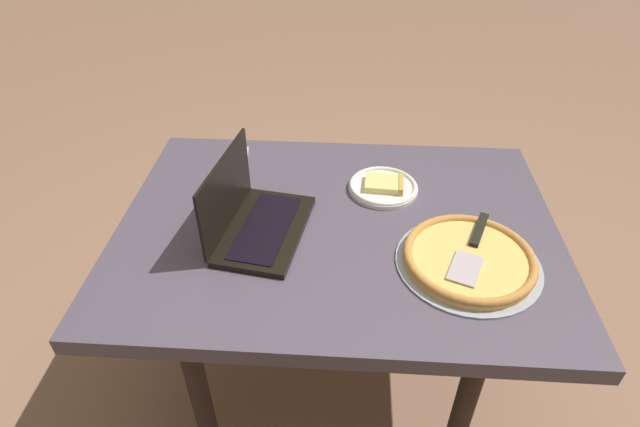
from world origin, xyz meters
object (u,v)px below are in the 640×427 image
laptop (252,217)px  table_knife (244,169)px  pizza_tray (469,259)px  dining_table (337,242)px  pizza_plate (384,186)px

laptop → table_knife: laptop is taller
table_knife → pizza_tray: bearing=-31.5°
laptop → pizza_tray: 0.59m
dining_table → laptop: laptop is taller
laptop → table_knife: 0.32m
dining_table → pizza_tray: size_ratio=3.33×
laptop → pizza_tray: (0.58, -0.10, -0.03)m
laptop → pizza_plate: bearing=31.0°
laptop → pizza_plate: laptop is taller
pizza_plate → pizza_tray: 0.38m
pizza_plate → table_knife: bearing=169.7°
dining_table → table_knife: (-0.32, 0.26, 0.07)m
pizza_plate → table_knife: size_ratio=0.89×
dining_table → table_knife: 0.41m
dining_table → pizza_tray: bearing=-23.0°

